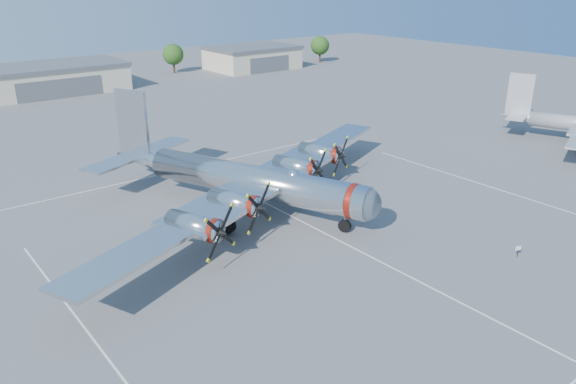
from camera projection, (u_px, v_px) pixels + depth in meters
ground at (336, 239)px, 49.16m from camera, size 260.00×260.00×0.00m
parking_lines at (350, 246)px, 47.87m from camera, size 60.00×50.08×0.01m
hangar_center at (48, 79)px, 108.22m from camera, size 28.60×14.60×5.40m
hangar_east at (252, 57)px, 135.82m from camera, size 20.60×14.60×5.40m
tree_east at (173, 54)px, 129.34m from camera, size 4.80×4.80×6.64m
tree_far_east at (320, 46)px, 145.33m from camera, size 4.80×4.80×6.64m
main_bomber_b29 at (242, 208)px, 55.63m from camera, size 55.84×47.73×10.42m
twin_engine_east at (574, 142)px, 77.25m from camera, size 32.72×28.12×8.74m
info_placard at (518, 249)px, 45.79m from camera, size 0.50×0.20×0.99m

